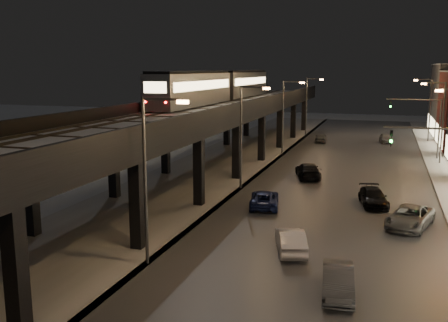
% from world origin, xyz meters
% --- Properties ---
extents(road_surface, '(17.00, 120.00, 0.06)m').
position_xyz_m(road_surface, '(7.50, 35.00, 0.03)').
color(road_surface, '#46474D').
rests_on(road_surface, ground).
extents(under_viaduct_pavement, '(11.00, 120.00, 0.06)m').
position_xyz_m(under_viaduct_pavement, '(-6.00, 35.00, 0.03)').
color(under_viaduct_pavement, '#9FA1A8').
rests_on(under_viaduct_pavement, ground).
extents(elevated_viaduct, '(9.00, 100.00, 6.30)m').
position_xyz_m(elevated_viaduct, '(-6.00, 31.84, 5.62)').
color(elevated_viaduct, black).
rests_on(elevated_viaduct, ground).
extents(viaduct_trackbed, '(8.40, 100.00, 0.32)m').
position_xyz_m(viaduct_trackbed, '(-6.01, 31.97, 6.39)').
color(viaduct_trackbed, '#B2B7C1').
rests_on(viaduct_trackbed, elevated_viaduct).
extents(viaduct_parapet_streetside, '(0.30, 100.00, 1.10)m').
position_xyz_m(viaduct_parapet_streetside, '(-1.65, 32.00, 6.85)').
color(viaduct_parapet_streetside, black).
rests_on(viaduct_parapet_streetside, elevated_viaduct).
extents(viaduct_parapet_far, '(0.30, 100.00, 1.10)m').
position_xyz_m(viaduct_parapet_far, '(-10.35, 32.00, 6.85)').
color(viaduct_parapet_far, black).
rests_on(viaduct_parapet_far, elevated_viaduct).
extents(streetlight_left_1, '(2.57, 0.28, 9.00)m').
position_xyz_m(streetlight_left_1, '(-0.43, 13.00, 5.24)').
color(streetlight_left_1, '#38383A').
rests_on(streetlight_left_1, ground).
extents(streetlight_left_2, '(2.57, 0.28, 9.00)m').
position_xyz_m(streetlight_left_2, '(-0.43, 31.00, 5.24)').
color(streetlight_left_2, '#38383A').
rests_on(streetlight_left_2, ground).
extents(streetlight_left_3, '(2.57, 0.28, 9.00)m').
position_xyz_m(streetlight_left_3, '(-0.43, 49.00, 5.24)').
color(streetlight_left_3, '#38383A').
rests_on(streetlight_left_3, ground).
extents(streetlight_right_3, '(2.56, 0.28, 9.00)m').
position_xyz_m(streetlight_right_3, '(16.73, 49.00, 5.24)').
color(streetlight_right_3, '#38383A').
rests_on(streetlight_right_3, ground).
extents(streetlight_left_4, '(2.57, 0.28, 9.00)m').
position_xyz_m(streetlight_left_4, '(-0.43, 67.00, 5.24)').
color(streetlight_left_4, '#38383A').
rests_on(streetlight_left_4, ground).
extents(streetlight_right_4, '(2.56, 0.28, 9.00)m').
position_xyz_m(streetlight_right_4, '(16.73, 67.00, 5.24)').
color(streetlight_right_4, '#38383A').
rests_on(streetlight_right_4, ground).
extents(traffic_light_rig_b, '(6.10, 0.34, 7.00)m').
position_xyz_m(traffic_light_rig_b, '(15.84, 52.00, 4.50)').
color(traffic_light_rig_b, '#38383A').
rests_on(traffic_light_rig_b, ground).
extents(subway_train, '(2.98, 36.58, 3.56)m').
position_xyz_m(subway_train, '(-8.50, 48.71, 8.39)').
color(subway_train, gray).
rests_on(subway_train, viaduct_trackbed).
extents(car_near_white, '(2.64, 4.42, 1.38)m').
position_xyz_m(car_near_white, '(6.33, 17.09, 0.69)').
color(car_near_white, silver).
rests_on(car_near_white, ground).
extents(car_mid_silver, '(2.92, 4.83, 1.25)m').
position_xyz_m(car_mid_silver, '(2.68, 25.83, 0.63)').
color(car_mid_silver, '#141D4F').
rests_on(car_mid_silver, ground).
extents(car_mid_dark, '(3.37, 5.43, 1.47)m').
position_xyz_m(car_mid_dark, '(4.27, 37.05, 0.73)').
color(car_mid_dark, black).
rests_on(car_mid_dark, ground).
extents(car_far_white, '(1.85, 3.91, 1.29)m').
position_xyz_m(car_far_white, '(2.33, 61.64, 0.65)').
color(car_far_white, '#55575B').
rests_on(car_far_white, ground).
extents(car_onc_silver, '(1.86, 4.18, 1.33)m').
position_xyz_m(car_onc_silver, '(9.45, 12.29, 0.67)').
color(car_onc_silver, '#3C3F47').
rests_on(car_onc_silver, ground).
extents(car_onc_dark, '(3.65, 5.45, 1.39)m').
position_xyz_m(car_onc_dark, '(12.99, 23.98, 0.69)').
color(car_onc_dark, slate).
rests_on(car_onc_dark, ground).
extents(car_onc_white, '(2.69, 4.76, 1.30)m').
position_xyz_m(car_onc_white, '(10.53, 28.84, 0.65)').
color(car_onc_white, black).
rests_on(car_onc_white, ground).
extents(car_onc_red, '(2.11, 4.16, 1.36)m').
position_xyz_m(car_onc_red, '(11.21, 63.72, 0.68)').
color(car_onc_red, gray).
rests_on(car_onc_red, ground).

